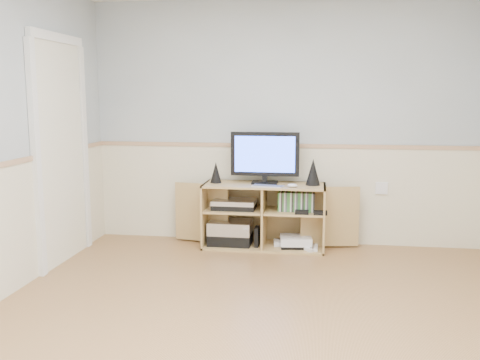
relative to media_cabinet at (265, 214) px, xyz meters
name	(u,v)px	position (x,y,z in m)	size (l,w,h in m)	color
room	(253,145)	(0.12, -1.92, 0.88)	(4.04, 4.54, 2.54)	#AE804D
media_cabinet	(265,214)	(0.00, 0.00, 0.00)	(1.91, 0.46, 0.65)	tan
monitor	(265,156)	(0.00, -0.01, 0.60)	(0.69, 0.18, 0.52)	black
speaker_left	(216,172)	(-0.50, -0.03, 0.42)	(0.11, 0.11, 0.21)	black
speaker_right	(313,172)	(0.48, -0.03, 0.45)	(0.14, 0.14, 0.26)	black
keyboard	(268,186)	(0.05, -0.19, 0.32)	(0.30, 0.12, 0.01)	silver
mouse	(292,185)	(0.29, -0.19, 0.34)	(0.10, 0.06, 0.04)	white
av_components	(232,225)	(-0.33, -0.06, -0.11)	(0.52, 0.32, 0.47)	black
game_consoles	(295,242)	(0.31, -0.07, -0.26)	(0.46, 0.30, 0.11)	white
game_cases	(296,202)	(0.33, -0.07, 0.15)	(0.36, 0.14, 0.19)	#3F8C3F
wall_outlet	(381,188)	(1.18, 0.18, 0.27)	(0.12, 0.03, 0.12)	white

